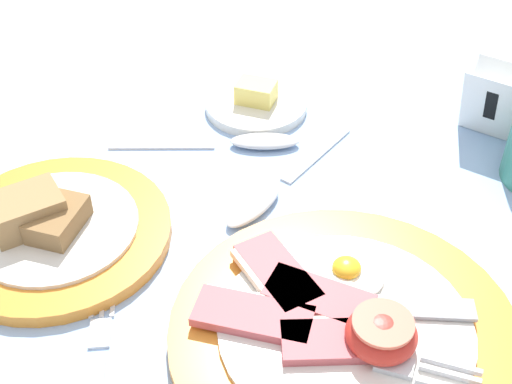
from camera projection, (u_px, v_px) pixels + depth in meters
ground_plane at (273, 327)px, 0.55m from camera, size 3.00×3.00×0.00m
breakfast_plate at (342, 327)px, 0.53m from camera, size 0.27×0.27×0.04m
bread_plate at (53, 229)px, 0.61m from camera, size 0.20×0.20×0.05m
butter_dish at (256, 102)px, 0.77m from camera, size 0.11×0.11×0.03m
number_card at (495, 102)px, 0.71m from camera, size 0.06×0.05×0.07m
teaspoon_by_saucer at (271, 191)px, 0.66m from camera, size 0.04×0.19×0.01m
teaspoon_near_cup at (238, 142)px, 0.72m from camera, size 0.18×0.11×0.01m
fork_on_cloth at (96, 373)px, 0.51m from camera, size 0.12×0.16×0.01m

